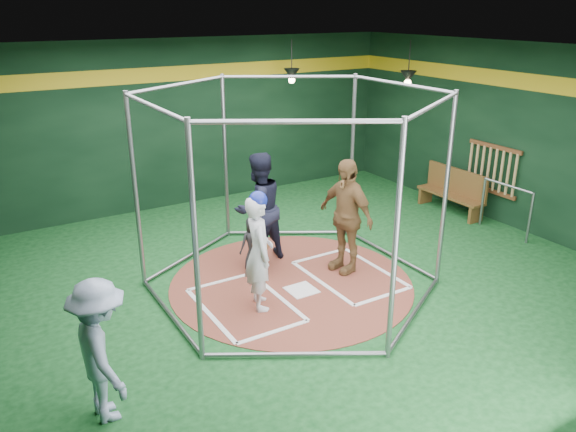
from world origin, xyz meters
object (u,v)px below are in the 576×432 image
batter_figure (259,251)px  umpire (259,208)px  dugout_bench (453,190)px  visitor_leopard (346,216)px

batter_figure → umpire: umpire is taller
umpire → dugout_bench: umpire is taller
batter_figure → visitor_leopard: visitor_leopard is taller
batter_figure → visitor_leopard: bearing=11.2°
batter_figure → dugout_bench: size_ratio=1.10×
visitor_leopard → dugout_bench: (3.62, 1.08, -0.48)m
batter_figure → dugout_bench: (5.38, 1.43, -0.41)m
visitor_leopard → dugout_bench: size_ratio=1.18×
batter_figure → umpire: size_ratio=0.93×
visitor_leopard → umpire: bearing=-144.1°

